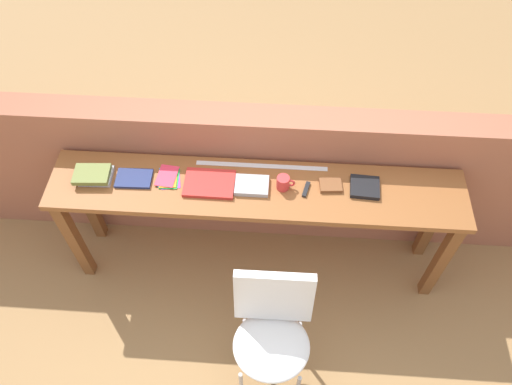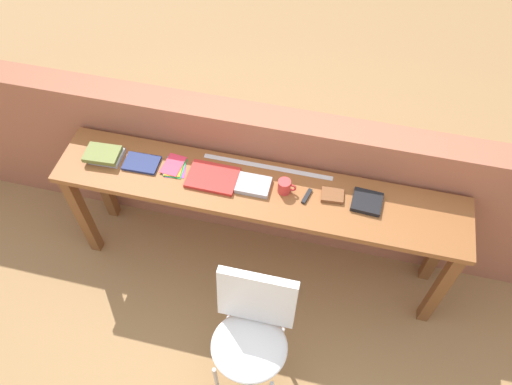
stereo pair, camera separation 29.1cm
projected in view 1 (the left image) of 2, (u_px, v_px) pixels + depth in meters
name	position (u px, v px, depth m)	size (l,w,h in m)	color
ground_plane	(254.00, 298.00, 3.48)	(40.00, 40.00, 0.00)	#9E7547
brick_wall_back	(260.00, 176.00, 3.41)	(6.00, 0.20, 1.15)	#9E5B42
sideboard	(257.00, 202.00, 3.07)	(2.50, 0.44, 0.88)	brown
chair_white_moulded	(272.00, 329.00, 2.80)	(0.44, 0.46, 0.89)	white
book_stack_leftmost	(94.00, 175.00, 2.98)	(0.22, 0.17, 0.06)	#9E9EA3
magazine_cycling	(134.00, 178.00, 2.99)	(0.21, 0.14, 0.02)	navy
pamphlet_pile_colourful	(169.00, 178.00, 3.00)	(0.16, 0.19, 0.01)	purple
book_open_centre	(209.00, 183.00, 2.96)	(0.30, 0.21, 0.02)	red
book_grey_hardcover	(252.00, 185.00, 2.95)	(0.20, 0.15, 0.03)	#9E9EA3
mug	(283.00, 183.00, 2.92)	(0.11, 0.08, 0.09)	red
multitool_folded	(306.00, 189.00, 2.94)	(0.02, 0.11, 0.02)	black
leather_journal_brown	(331.00, 185.00, 2.95)	(0.13, 0.10, 0.02)	brown
book_repair_rightmost	(365.00, 187.00, 2.94)	(0.17, 0.16, 0.03)	black
ruler_metal_back_edge	(262.00, 166.00, 3.06)	(0.81, 0.03, 0.00)	silver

